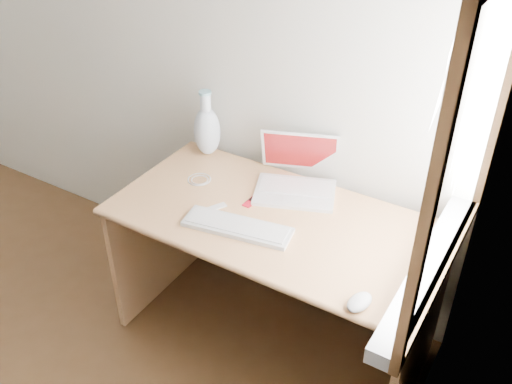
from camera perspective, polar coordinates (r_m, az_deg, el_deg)
The scene contains 10 objects.
back_wall at distance 2.95m, azimuth -12.30°, elevation 16.91°, with size 3.50×0.04×2.60m, color white.
window at distance 1.84m, azimuth 20.21°, elevation 4.00°, with size 0.11×0.99×1.10m.
desk at distance 2.55m, azimuth 2.70°, elevation -5.31°, with size 1.37×0.68×0.72m.
laptop at distance 2.52m, azimuth 4.44°, elevation 1.33°, with size 0.41×0.40×0.24m.
external_keyboard at distance 2.30m, azimuth -1.88°, elevation -3.49°, with size 0.46×0.21×0.02m.
mouse at distance 2.00m, azimuth 10.31°, elevation -10.78°, with size 0.07×0.11×0.04m, color silver.
ipod at distance 2.45m, azimuth -0.55°, elevation -1.01°, with size 0.04×0.08×0.01m.
cable_coil at distance 2.61m, azimuth -5.70°, elevation 1.26°, with size 0.11×0.11×0.01m, color silver.
remote at distance 2.43m, azimuth -3.95°, elevation -1.51°, with size 0.03×0.08×0.01m, color silver.
vase at distance 2.75m, azimuth -4.93°, elevation 6.27°, with size 0.13×0.13×0.33m.
Camera 1 is at (1.95, -0.31, 2.13)m, focal length 40.00 mm.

